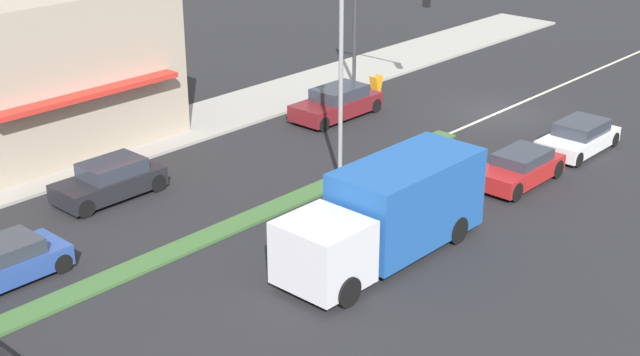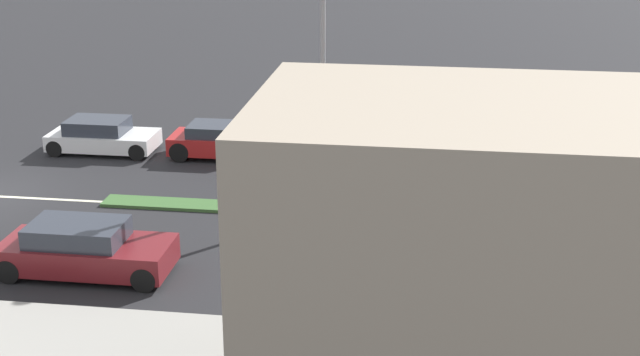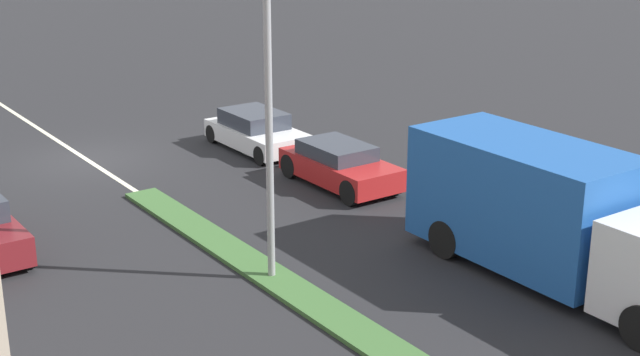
# 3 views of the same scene
# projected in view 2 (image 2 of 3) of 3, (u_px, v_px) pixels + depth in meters

# --- Properties ---
(ground_plane) EXTENTS (160.00, 160.00, 0.00)m
(ground_plane) POSITION_uv_depth(u_px,v_px,m) (564.00, 226.00, 26.02)
(ground_plane) COLOR #232326
(building_corner_store) EXTENTS (5.93, 10.02, 6.24)m
(building_corner_store) POSITION_uv_depth(u_px,v_px,m) (549.00, 284.00, 15.07)
(building_corner_store) COLOR tan
(building_corner_store) RESTS_ON sidewalk_right
(street_lamp) EXTENTS (0.44, 0.44, 7.37)m
(street_lamp) POSITION_uv_depth(u_px,v_px,m) (323.00, 57.00, 25.38)
(street_lamp) COLOR gray
(street_lamp) RESTS_ON median_strip
(pedestrian) EXTENTS (0.34, 0.34, 1.68)m
(pedestrian) POSITION_uv_depth(u_px,v_px,m) (321.00, 355.00, 17.19)
(pedestrian) COLOR #282D42
(pedestrian) RESTS_ON sidewalk_right
(delivery_truck) EXTENTS (2.44, 7.50, 2.87)m
(delivery_truck) POSITION_uv_depth(u_px,v_px,m) (441.00, 126.00, 30.69)
(delivery_truck) COLOR silver
(delivery_truck) RESTS_ON ground
(sedan_maroon) EXTENTS (1.85, 4.36, 1.38)m
(sedan_maroon) POSITION_uv_depth(u_px,v_px,m) (85.00, 249.00, 22.78)
(sedan_maroon) COLOR maroon
(sedan_maroon) RESTS_ON ground
(van_white) EXTENTS (1.83, 3.88, 1.24)m
(van_white) POSITION_uv_depth(u_px,v_px,m) (102.00, 136.00, 32.59)
(van_white) COLOR silver
(van_white) RESTS_ON ground
(sedan_dark) EXTENTS (1.76, 3.89, 1.35)m
(sedan_dark) POSITION_uv_depth(u_px,v_px,m) (570.00, 278.00, 21.20)
(sedan_dark) COLOR black
(sedan_dark) RESTS_ON ground
(hatchback_red) EXTENTS (1.74, 3.85, 1.22)m
(hatchback_red) POSITION_uv_depth(u_px,v_px,m) (223.00, 141.00, 31.99)
(hatchback_red) COLOR #AD1E1E
(hatchback_red) RESTS_ON ground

